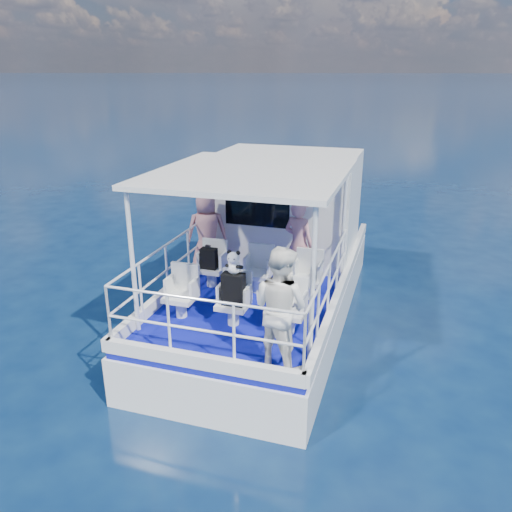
# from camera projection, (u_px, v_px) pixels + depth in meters

# --- Properties ---
(ground) EXTENTS (2000.00, 2000.00, 0.00)m
(ground) POSITION_uv_depth(u_px,v_px,m) (254.00, 340.00, 9.20)
(ground) COLOR #081B3E
(ground) RESTS_ON ground
(hull) EXTENTS (3.00, 7.00, 1.60)m
(hull) POSITION_uv_depth(u_px,v_px,m) (269.00, 316.00, 10.10)
(hull) COLOR white
(hull) RESTS_ON ground
(deck) EXTENTS (2.90, 6.90, 0.10)m
(deck) POSITION_uv_depth(u_px,v_px,m) (270.00, 278.00, 9.80)
(deck) COLOR #0A0E95
(deck) RESTS_ON hull
(cabin) EXTENTS (2.85, 2.00, 2.20)m
(cabin) POSITION_uv_depth(u_px,v_px,m) (287.00, 205.00, 10.56)
(cabin) COLOR white
(cabin) RESTS_ON deck
(canopy) EXTENTS (3.00, 3.20, 0.08)m
(canopy) POSITION_uv_depth(u_px,v_px,m) (250.00, 173.00, 7.93)
(canopy) COLOR white
(canopy) RESTS_ON cabin
(canopy_posts) EXTENTS (2.77, 2.97, 2.20)m
(canopy_posts) POSITION_uv_depth(u_px,v_px,m) (250.00, 242.00, 8.28)
(canopy_posts) COLOR white
(canopy_posts) RESTS_ON deck
(railings) EXTENTS (2.84, 3.59, 1.00)m
(railings) POSITION_uv_depth(u_px,v_px,m) (244.00, 283.00, 8.20)
(railings) COLOR white
(railings) RESTS_ON deck
(seat_port_fwd) EXTENTS (0.48, 0.46, 0.38)m
(seat_port_fwd) POSITION_uv_depth(u_px,v_px,m) (211.00, 276.00, 9.25)
(seat_port_fwd) COLOR silver
(seat_port_fwd) RESTS_ON deck
(seat_center_fwd) EXTENTS (0.48, 0.46, 0.38)m
(seat_center_fwd) POSITION_uv_depth(u_px,v_px,m) (258.00, 282.00, 9.00)
(seat_center_fwd) COLOR silver
(seat_center_fwd) RESTS_ON deck
(seat_stbd_fwd) EXTENTS (0.48, 0.46, 0.38)m
(seat_stbd_fwd) POSITION_uv_depth(u_px,v_px,m) (307.00, 288.00, 8.75)
(seat_stbd_fwd) COLOR silver
(seat_stbd_fwd) RESTS_ON deck
(seat_port_aft) EXTENTS (0.48, 0.46, 0.38)m
(seat_port_aft) POSITION_uv_depth(u_px,v_px,m) (181.00, 306.00, 8.09)
(seat_port_aft) COLOR silver
(seat_port_aft) RESTS_ON deck
(seat_center_aft) EXTENTS (0.48, 0.46, 0.38)m
(seat_center_aft) POSITION_uv_depth(u_px,v_px,m) (233.00, 313.00, 7.84)
(seat_center_aft) COLOR silver
(seat_center_aft) RESTS_ON deck
(seat_stbd_aft) EXTENTS (0.48, 0.46, 0.38)m
(seat_stbd_aft) POSITION_uv_depth(u_px,v_px,m) (289.00, 321.00, 7.59)
(seat_stbd_aft) COLOR silver
(seat_stbd_aft) RESTS_ON deck
(passenger_port_fwd) EXTENTS (0.73, 0.63, 1.64)m
(passenger_port_fwd) POSITION_uv_depth(u_px,v_px,m) (207.00, 232.00, 9.74)
(passenger_port_fwd) COLOR tan
(passenger_port_fwd) RESTS_ON deck
(passenger_stbd_fwd) EXTENTS (0.72, 0.61, 1.67)m
(passenger_stbd_fwd) POSITION_uv_depth(u_px,v_px,m) (299.00, 245.00, 8.97)
(passenger_stbd_fwd) COLOR #CE858E
(passenger_stbd_fwd) RESTS_ON deck
(passenger_stbd_aft) EXTENTS (1.01, 0.91, 1.70)m
(passenger_stbd_aft) POSITION_uv_depth(u_px,v_px,m) (280.00, 307.00, 6.56)
(passenger_stbd_aft) COLOR white
(passenger_stbd_aft) RESTS_ON deck
(backpack_port) EXTENTS (0.29, 0.16, 0.38)m
(backpack_port) POSITION_uv_depth(u_px,v_px,m) (209.00, 258.00, 9.05)
(backpack_port) COLOR black
(backpack_port) RESTS_ON seat_port_fwd
(backpack_center) EXTENTS (0.34, 0.19, 0.51)m
(backpack_center) POSITION_uv_depth(u_px,v_px,m) (233.00, 289.00, 7.62)
(backpack_center) COLOR black
(backpack_center) RESTS_ON seat_center_aft
(compact_camera) EXTENTS (0.09, 0.06, 0.06)m
(compact_camera) POSITION_uv_depth(u_px,v_px,m) (208.00, 247.00, 8.99)
(compact_camera) COLOR black
(compact_camera) RESTS_ON backpack_port
(panda) EXTENTS (0.24, 0.20, 0.37)m
(panda) POSITION_uv_depth(u_px,v_px,m) (234.00, 262.00, 7.48)
(panda) COLOR white
(panda) RESTS_ON backpack_center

